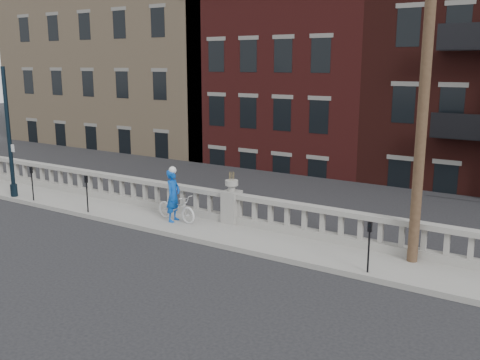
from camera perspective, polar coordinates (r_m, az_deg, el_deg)
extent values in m
plane|color=black|center=(15.42, -9.18, -8.57)|extent=(120.00, 120.00, 0.00)
cube|color=gray|center=(17.59, -2.61, -5.50)|extent=(32.00, 2.20, 0.15)
cube|color=gray|center=(18.28, -0.88, -4.14)|extent=(28.00, 0.34, 0.25)
cube|color=gray|center=(18.06, -0.89, -1.63)|extent=(28.00, 0.34, 0.16)
cube|color=gray|center=(18.16, -0.89, -2.86)|extent=(0.55, 0.55, 1.10)
cylinder|color=gray|center=(18.00, -0.90, -0.86)|extent=(0.24, 0.24, 0.20)
cylinder|color=gray|center=(17.96, -0.90, -0.30)|extent=(0.44, 0.44, 0.18)
cube|color=#605E59|center=(19.49, -0.27, -11.53)|extent=(36.00, 0.50, 5.15)
cube|color=black|center=(39.32, 17.35, -4.06)|extent=(80.00, 44.00, 0.50)
cube|color=#595651|center=(23.94, 1.19, -8.37)|extent=(16.00, 7.00, 4.00)
cube|color=tan|center=(41.39, -7.49, 11.59)|extent=(18.00, 16.00, 20.00)
cube|color=#4C1715|center=(33.69, 8.71, 6.29)|extent=(10.00, 14.00, 14.00)
cube|color=black|center=(33.72, 9.13, 18.46)|extent=(10.30, 14.30, 0.30)
cylinder|color=#422D1E|center=(14.65, 19.17, 10.46)|extent=(0.28, 0.28, 10.00)
cylinder|color=black|center=(23.66, -22.97, -1.01)|extent=(0.28, 0.28, 0.50)
cylinder|color=black|center=(23.27, -23.45, 4.63)|extent=(0.16, 0.16, 5.20)
cube|color=silver|center=(23.22, -23.12, 3.15)|extent=(0.22, 0.02, 0.30)
cylinder|color=black|center=(22.60, -21.25, -0.68)|extent=(0.05, 0.05, 1.10)
cube|color=black|center=(22.46, -21.39, 1.01)|extent=(0.10, 0.08, 0.26)
cube|color=black|center=(22.43, -21.49, 1.09)|extent=(0.06, 0.01, 0.08)
cylinder|color=black|center=(20.17, -15.98, -1.80)|extent=(0.05, 0.05, 1.10)
cube|color=black|center=(20.02, -16.10, 0.09)|extent=(0.10, 0.08, 0.26)
cube|color=black|center=(19.99, -16.20, 0.18)|extent=(0.06, 0.01, 0.08)
cylinder|color=black|center=(14.28, 13.55, -7.49)|extent=(0.05, 0.05, 1.10)
cube|color=black|center=(14.07, 13.69, -4.88)|extent=(0.10, 0.08, 0.26)
cube|color=black|center=(14.01, 13.63, -4.77)|extent=(0.06, 0.01, 0.08)
imported|color=silver|center=(18.51, -6.79, -2.94)|extent=(1.82, 0.83, 0.92)
imported|color=#0B44AA|center=(18.36, -7.14, -1.66)|extent=(0.54, 0.72, 1.80)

